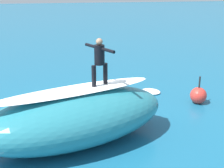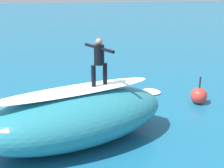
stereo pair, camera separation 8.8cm
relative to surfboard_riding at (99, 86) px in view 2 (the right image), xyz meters
name	(u,v)px [view 2 (the right image)]	position (x,y,z in m)	size (l,w,h in m)	color
ground_plane	(83,119)	(0.54, -1.53, -1.89)	(120.00, 120.00, 0.00)	#196084
wave_crest	(75,117)	(0.89, 0.31, -0.97)	(6.56, 2.94, 1.85)	teal
wave_foam_lip	(74,90)	(0.89, 0.31, 0.00)	(5.58, 1.03, 0.08)	white
surfboard_riding	(99,86)	(0.00, 0.00, 0.00)	(2.01, 0.49, 0.08)	#E0563D
surfer_riding	(99,58)	(0.00, 0.00, 0.97)	(0.85, 1.35, 1.59)	black
surfboard_paddling	(121,100)	(-1.33, -3.12, -1.85)	(2.16, 0.55, 0.09)	silver
surfer_paddling	(124,97)	(-1.45, -3.13, -1.67)	(1.67, 0.39, 0.30)	black
buoy_marker	(199,96)	(-4.71, -2.38, -1.52)	(0.74, 0.74, 1.26)	red
foam_patch_near	(151,91)	(-2.99, -4.05, -1.84)	(0.97, 0.82, 0.11)	white
foam_patch_far	(135,104)	(-1.84, -2.53, -1.81)	(0.85, 0.70, 0.16)	white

